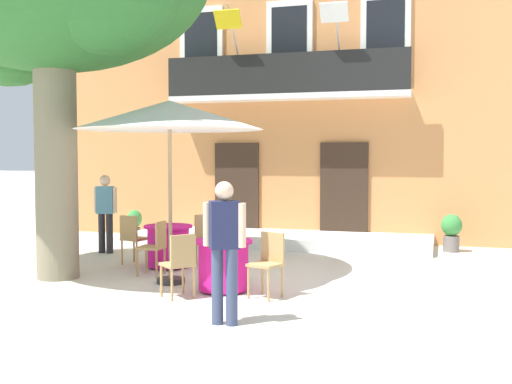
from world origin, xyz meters
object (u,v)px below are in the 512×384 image
object	(u,v)px
cafe_chair_middle_1	(155,244)
pedestrian_mid_plaza	(105,209)
cafe_table_near_tree	(223,265)
cafe_chair_middle_0	(132,236)
cafe_chair_near_tree_2	(180,261)
pedestrian_near_entrance	(224,244)
ground_planter_left	(135,222)
cafe_table_middle	(168,246)
cafe_chair_middle_2	(207,235)
cafe_chair_near_tree_0	(268,260)
cafe_chair_near_tree_1	(227,248)
ground_planter_right	(451,231)
cafe_umbrella	(170,116)

from	to	relation	value
cafe_chair_middle_1	pedestrian_mid_plaza	bearing A→B (deg)	136.82
cafe_table_near_tree	cafe_chair_middle_0	xyz separation A→B (m)	(-2.35, 1.62, 0.14)
cafe_chair_near_tree_2	pedestrian_near_entrance	distance (m)	1.58
cafe_chair_middle_0	ground_planter_left	size ratio (longest dim) A/B	1.32
cafe_table_near_tree	cafe_table_middle	world-z (taller)	same
pedestrian_near_entrance	pedestrian_mid_plaza	distance (m)	6.10
cafe_chair_middle_1	cafe_chair_middle_2	size ratio (longest dim) A/B	1.00
cafe_chair_near_tree_0	ground_planter_left	world-z (taller)	cafe_chair_near_tree_0
cafe_chair_near_tree_1	cafe_chair_middle_1	xyz separation A→B (m)	(-1.29, 0.07, 0.00)
cafe_chair_middle_2	ground_planter_left	xyz separation A→B (m)	(-3.00, 2.91, -0.15)
cafe_chair_middle_2	ground_planter_right	size ratio (longest dim) A/B	1.16
cafe_chair_near_tree_1	cafe_table_middle	bearing A→B (deg)	149.61
cafe_chair_middle_2	pedestrian_mid_plaza	distance (m)	2.57
pedestrian_mid_plaza	cafe_chair_near_tree_1	bearing A→B (deg)	-30.87
cafe_table_near_tree	pedestrian_near_entrance	world-z (taller)	pedestrian_near_entrance
cafe_chair_middle_1	pedestrian_near_entrance	bearing A→B (deg)	-49.91
cafe_chair_near_tree_1	cafe_chair_near_tree_2	size ratio (longest dim) A/B	1.00
cafe_chair_middle_2	pedestrian_mid_plaza	world-z (taller)	pedestrian_mid_plaza
cafe_chair_middle_0	pedestrian_mid_plaza	xyz separation A→B (m)	(-1.19, 1.10, 0.37)
cafe_table_middle	cafe_chair_middle_0	xyz separation A→B (m)	(-0.75, 0.08, 0.14)
ground_planter_right	pedestrian_mid_plaza	xyz separation A→B (m)	(-6.80, -2.21, 0.46)
cafe_chair_near_tree_0	pedestrian_near_entrance	xyz separation A→B (m)	(-0.10, -1.55, 0.43)
cafe_chair_middle_0	pedestrian_near_entrance	size ratio (longest dim) A/B	0.54
cafe_chair_near_tree_0	pedestrian_near_entrance	distance (m)	1.61
cafe_chair_middle_1	cafe_umbrella	size ratio (longest dim) A/B	0.31
cafe_chair_middle_1	pedestrian_mid_plaza	world-z (taller)	pedestrian_mid_plaza
cafe_table_middle	cafe_chair_middle_0	bearing A→B (deg)	174.18
cafe_chair_middle_2	pedestrian_near_entrance	size ratio (longest dim) A/B	0.54
cafe_chair_near_tree_2	cafe_umbrella	world-z (taller)	cafe_umbrella
cafe_chair_middle_0	pedestrian_mid_plaza	bearing A→B (deg)	137.31
cafe_chair_near_tree_2	cafe_chair_middle_1	bearing A→B (deg)	126.89
cafe_chair_near_tree_2	ground_planter_left	bearing A→B (deg)	123.04
cafe_chair_near_tree_1	cafe_umbrella	world-z (taller)	cafe_umbrella
cafe_chair_near_tree_2	cafe_chair_middle_1	distance (m)	1.78
cafe_table_middle	cafe_chair_middle_0	size ratio (longest dim) A/B	0.95
pedestrian_near_entrance	pedestrian_mid_plaza	size ratio (longest dim) A/B	1.06
ground_planter_left	pedestrian_near_entrance	xyz separation A→B (m)	(4.72, -6.73, 0.58)
cafe_chair_middle_1	pedestrian_mid_plaza	size ratio (longest dim) A/B	0.57
cafe_table_near_tree	ground_planter_left	distance (m)	6.46
cafe_chair_near_tree_0	ground_planter_left	bearing A→B (deg)	132.96
cafe_table_middle	cafe_chair_near_tree_2	bearing A→B (deg)	-61.55
cafe_umbrella	cafe_chair_middle_0	bearing A→B (deg)	135.96
cafe_table_near_tree	cafe_chair_near_tree_1	bearing A→B (deg)	105.38
cafe_chair_near_tree_2	cafe_chair_near_tree_0	bearing A→B (deg)	21.47
pedestrian_mid_plaza	cafe_chair_middle_2	bearing A→B (deg)	-14.31
cafe_chair_near_tree_1	cafe_chair_middle_1	world-z (taller)	same
cafe_chair_near_tree_1	ground_planter_right	distance (m)	5.44
cafe_umbrella	cafe_table_near_tree	bearing A→B (deg)	-17.31
cafe_chair_near_tree_0	cafe_umbrella	xyz separation A→B (m)	(-1.72, 0.48, 2.08)
cafe_chair_near_tree_2	cafe_chair_middle_1	xyz separation A→B (m)	(-1.07, 1.43, 0.00)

